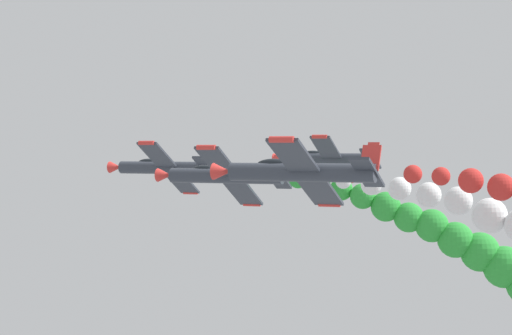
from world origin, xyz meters
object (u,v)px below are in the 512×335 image
at_px(airplane_left_inner, 224,176).
at_px(airplane_left_outer, 298,172).
at_px(airplane_right_inner, 328,159).
at_px(airplane_lead, 164,167).

distance_m(airplane_left_inner, airplane_left_outer, 14.39).
bearing_deg(airplane_right_inner, airplane_left_inner, 176.86).
xyz_separation_m(airplane_lead, airplane_left_outer, (-19.68, -19.78, 0.32)).
height_order(airplane_left_inner, airplane_right_inner, airplane_right_inner).
height_order(airplane_lead, airplane_left_outer, airplane_left_outer).
xyz_separation_m(airplane_lead, airplane_left_inner, (-9.13, -10.01, -0.33)).
xyz_separation_m(airplane_right_inner, airplane_left_outer, (-31.49, -8.62, -0.37)).
relative_size(airplane_left_inner, airplane_left_outer, 1.00).
xyz_separation_m(airplane_lead, airplane_right_inner, (11.82, -11.16, 0.68)).
relative_size(airplane_lead, airplane_left_inner, 1.00).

